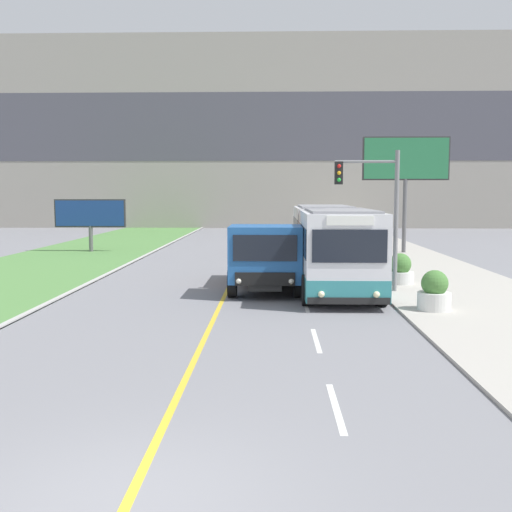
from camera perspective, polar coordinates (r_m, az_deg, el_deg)
ground_plane at (r=7.66m, az=-12.17°, el=-22.01°), size 300.00×300.00×0.00m
lane_marking_centre at (r=8.87m, az=-7.72°, el=-17.83°), size 2.88×140.00×0.01m
apartment_block_background at (r=65.76m, az=0.14°, el=11.43°), size 80.00×8.04×19.59m
city_bus at (r=23.72m, az=7.11°, el=1.03°), size 2.68×11.79×3.04m
dump_truck at (r=21.57m, az=0.93°, el=-0.21°), size 2.58×6.14×2.46m
car_distant at (r=34.33m, az=1.27°, el=1.17°), size 1.80×4.30×1.45m
traffic_light_mast at (r=21.74m, az=11.40°, el=5.07°), size 2.28×0.32×5.09m
billboard_large at (r=36.54m, az=14.08°, el=8.56°), size 5.07×0.24×6.87m
billboard_small at (r=37.86m, az=-15.52°, el=3.82°), size 4.34×0.24×3.22m
planter_round_near at (r=18.79m, az=16.63°, el=-3.34°), size 1.00×1.00×1.21m
planter_round_second at (r=23.91m, az=13.55°, el=-1.33°), size 1.06×1.06×1.19m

